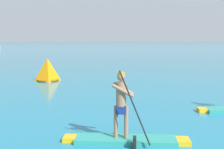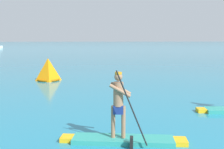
{
  "view_description": "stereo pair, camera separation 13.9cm",
  "coord_description": "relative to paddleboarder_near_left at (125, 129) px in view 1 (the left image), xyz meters",
  "views": [
    {
      "loc": [
        -8.03,
        -3.17,
        2.7
      ],
      "look_at": [
        -6.27,
        11.03,
        0.83
      ],
      "focal_mm": 44.58,
      "sensor_mm": 36.0,
      "label": 1
    },
    {
      "loc": [
        -7.89,
        -3.18,
        2.7
      ],
      "look_at": [
        -6.27,
        11.03,
        0.83
      ],
      "focal_mm": 44.58,
      "sensor_mm": 36.0,
      "label": 2
    }
  ],
  "objects": [
    {
      "name": "paddleboarder_near_left",
      "position": [
        0.0,
        0.0,
        0.0
      ],
      "size": [
        3.31,
        1.14,
        1.96
      ],
      "rotation": [
        0.0,
        0.0,
        -0.19
      ],
      "color": "teal",
      "rests_on": "ground"
    },
    {
      "name": "race_marker_buoy",
      "position": [
        -3.12,
        11.14,
        0.29
      ],
      "size": [
        1.43,
        1.43,
        1.44
      ],
      "color": "orange",
      "rests_on": "ground"
    }
  ]
}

